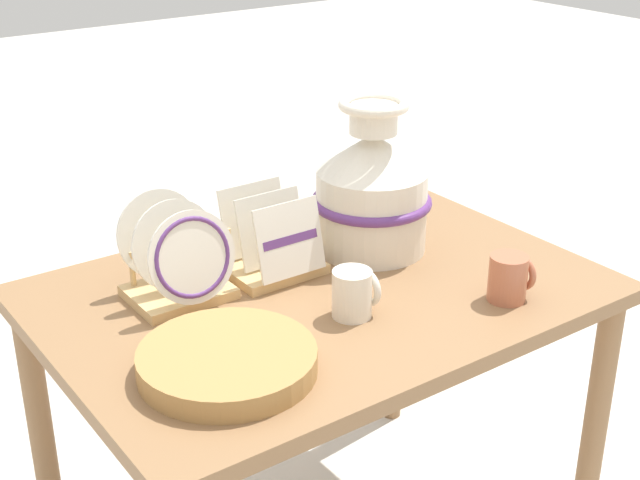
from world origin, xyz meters
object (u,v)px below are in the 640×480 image
object	(u,v)px
dish_rack_round_plates	(179,267)
mug_cream_glaze	(354,293)
mug_terracotta_glaze	(509,277)
wicker_charger_stack	(227,361)
dish_rack_square_plates	(271,251)
ceramic_vase	(372,188)

from	to	relation	value
dish_rack_round_plates	mug_cream_glaze	xyz separation A→B (m)	(0.25, -0.27, -0.02)
dish_rack_round_plates	mug_terracotta_glaze	xyz separation A→B (m)	(0.56, -0.40, -0.02)
wicker_charger_stack	dish_rack_square_plates	bearing A→B (deg)	46.26
mug_cream_glaze	ceramic_vase	bearing A→B (deg)	45.66
wicker_charger_stack	mug_terracotta_glaze	world-z (taller)	mug_terracotta_glaze
ceramic_vase	dish_rack_round_plates	distance (m)	0.49
dish_rack_square_plates	mug_terracotta_glaze	bearing A→B (deg)	-50.01
ceramic_vase	dish_rack_square_plates	xyz separation A→B (m)	(-0.26, 0.03, -0.10)
ceramic_vase	mug_terracotta_glaze	world-z (taller)	ceramic_vase
dish_rack_round_plates	mug_cream_glaze	size ratio (longest dim) A/B	2.14
dish_rack_square_plates	mug_cream_glaze	distance (m)	0.27
ceramic_vase	wicker_charger_stack	world-z (taller)	ceramic_vase
dish_rack_round_plates	mug_terracotta_glaze	bearing A→B (deg)	-35.47
dish_rack_square_plates	mug_cream_glaze	world-z (taller)	dish_rack_square_plates
ceramic_vase	dish_rack_round_plates	size ratio (longest dim) A/B	1.68
mug_terracotta_glaze	dish_rack_square_plates	bearing A→B (deg)	129.99
dish_rack_round_plates	ceramic_vase	bearing A→B (deg)	-3.36
ceramic_vase	dish_rack_square_plates	distance (m)	0.28
wicker_charger_stack	ceramic_vase	bearing A→B (deg)	26.63
mug_terracotta_glaze	wicker_charger_stack	bearing A→B (deg)	171.33
ceramic_vase	mug_terracotta_glaze	size ratio (longest dim) A/B	3.61
dish_rack_round_plates	mug_terracotta_glaze	world-z (taller)	dish_rack_round_plates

